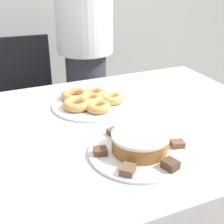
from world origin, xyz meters
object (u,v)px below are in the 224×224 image
Objects in this scene: plate_cake at (139,151)px; office_chair_left at (28,109)px; person_standing at (85,45)px; plate_donuts at (91,104)px; frosted_cake at (140,142)px.

office_chair_left is at bearing 99.92° from plate_cake.
plate_donuts is (-0.21, -0.69, -0.10)m from person_standing.
plate_cake is at bearing 180.00° from frosted_cake.
frosted_cake is at bearing -99.57° from person_standing.
plate_donuts is at bearing -106.79° from person_standing.
frosted_cake is (-0.19, -1.12, -0.06)m from person_standing.
person_standing is 4.53× the size of plate_cake.
plate_cake is 0.04m from frosted_cake.
office_chair_left reaches higher than frosted_cake.
frosted_cake is (0.21, -1.21, 0.36)m from office_chair_left.
person_standing reaches higher than office_chair_left.
plate_donuts is (0.19, -0.78, 0.32)m from office_chair_left.
office_chair_left is 4.52× the size of frosted_cake.
frosted_cake reaches higher than plate_cake.
person_standing is 8.22× the size of frosted_cake.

